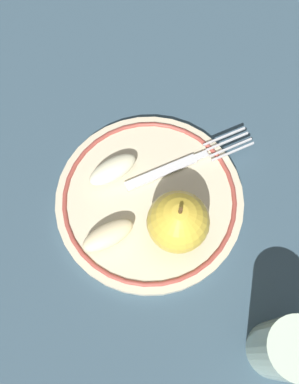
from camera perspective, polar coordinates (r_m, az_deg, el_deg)
The scene contains 7 objects.
ground_plane at distance 0.53m, azimuth 0.28°, elevation -3.48°, with size 2.00×2.00×0.00m, color #385061.
plate at distance 0.53m, azimuth 0.00°, elevation -1.05°, with size 0.23×0.23×0.02m.
apple_red_whole at distance 0.48m, azimuth 3.84°, elevation -4.00°, with size 0.07×0.07×0.08m.
apple_slice_front at distance 0.53m, azimuth -4.64°, elevation 3.25°, with size 0.06×0.03×0.02m, color #F2EFC7.
apple_slice_back at distance 0.50m, azimuth -5.56°, elevation -5.75°, with size 0.06×0.03×0.02m, color beige.
fork at distance 0.55m, azimuth 4.81°, elevation 4.00°, with size 0.17×0.07×0.00m.
drinking_glass at distance 0.48m, azimuth 17.89°, elevation -19.12°, with size 0.06×0.06×0.09m, color silver.
Camera 1 is at (0.11, 0.12, 0.51)m, focal length 40.00 mm.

